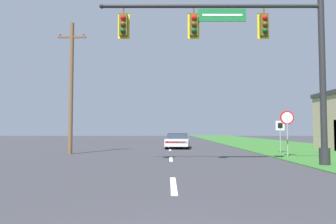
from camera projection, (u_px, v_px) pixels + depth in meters
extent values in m
cube|color=#2D6626|center=(273.00, 145.00, 32.80)|extent=(10.00, 110.00, 0.04)
cube|color=silver|center=(172.00, 185.00, 8.79)|extent=(0.16, 2.80, 0.01)
cube|color=silver|center=(169.00, 159.00, 16.78)|extent=(0.16, 2.80, 0.01)
cube|color=silver|center=(169.00, 150.00, 24.76)|extent=(0.16, 2.80, 0.01)
cube|color=silver|center=(168.00, 145.00, 32.75)|extent=(0.16, 2.80, 0.01)
cube|color=silver|center=(168.00, 142.00, 40.74)|extent=(0.16, 2.80, 0.01)
cylinder|color=#232326|center=(323.00, 156.00, 13.68)|extent=(0.44, 0.44, 0.70)
cylinder|color=#232326|center=(321.00, 77.00, 13.86)|extent=(0.26, 0.26, 7.35)
cylinder|color=#232326|center=(210.00, 6.00, 14.01)|extent=(9.39, 0.16, 0.16)
sphere|color=#232326|center=(100.00, 6.00, 13.99)|extent=(0.21, 0.21, 0.21)
cube|color=#196B33|center=(221.00, 15.00, 13.99)|extent=(2.04, 0.06, 0.55)
cube|color=white|center=(221.00, 15.00, 13.96)|extent=(1.71, 0.01, 0.08)
cylinder|color=#4C4214|center=(122.00, 10.00, 13.99)|extent=(0.06, 0.06, 0.35)
cube|color=yellow|center=(122.00, 26.00, 14.09)|extent=(0.50, 0.03, 1.11)
cube|color=#4C4214|center=(122.00, 25.00, 13.95)|extent=(0.34, 0.24, 0.95)
sphere|color=red|center=(122.00, 17.00, 13.83)|extent=(0.22, 0.22, 0.22)
sphere|color=#51380F|center=(122.00, 24.00, 13.81)|extent=(0.22, 0.22, 0.22)
sphere|color=#0F3D19|center=(121.00, 31.00, 13.80)|extent=(0.22, 0.22, 0.22)
cylinder|color=#4C4214|center=(192.00, 10.00, 14.00)|extent=(0.06, 0.06, 0.35)
cube|color=yellow|center=(192.00, 26.00, 14.10)|extent=(0.50, 0.03, 1.11)
cube|color=#4C4214|center=(192.00, 25.00, 13.96)|extent=(0.34, 0.24, 0.95)
sphere|color=red|center=(193.00, 17.00, 13.84)|extent=(0.22, 0.22, 0.22)
sphere|color=#51380F|center=(193.00, 24.00, 13.82)|extent=(0.22, 0.22, 0.22)
sphere|color=#0F3D19|center=(193.00, 31.00, 13.81)|extent=(0.22, 0.22, 0.22)
cylinder|color=#4C4214|center=(262.00, 10.00, 14.01)|extent=(0.06, 0.06, 0.35)
cube|color=yellow|center=(262.00, 26.00, 14.11)|extent=(0.50, 0.03, 1.11)
cube|color=#4C4214|center=(263.00, 25.00, 13.98)|extent=(0.34, 0.24, 0.95)
sphere|color=red|center=(263.00, 18.00, 13.85)|extent=(0.22, 0.22, 0.22)
sphere|color=#51380F|center=(264.00, 24.00, 13.84)|extent=(0.22, 0.22, 0.22)
sphere|color=#0F3D19|center=(264.00, 31.00, 13.82)|extent=(0.22, 0.22, 0.22)
cylinder|color=black|center=(186.00, 143.00, 28.41)|extent=(0.22, 0.64, 0.64)
cylinder|color=black|center=(168.00, 143.00, 28.53)|extent=(0.22, 0.64, 0.64)
cylinder|color=black|center=(186.00, 145.00, 25.27)|extent=(0.22, 0.64, 0.64)
cylinder|color=black|center=(165.00, 145.00, 25.39)|extent=(0.22, 0.64, 0.64)
cube|color=silver|center=(176.00, 142.00, 26.91)|extent=(2.17, 4.69, 0.55)
cube|color=#283342|center=(176.00, 136.00, 27.05)|extent=(1.75, 2.04, 0.42)
cube|color=silver|center=(176.00, 134.00, 27.06)|extent=(1.71, 1.99, 0.06)
cube|color=#B71414|center=(175.00, 142.00, 24.67)|extent=(1.67, 0.19, 0.14)
cylinder|color=gray|center=(286.00, 136.00, 17.96)|extent=(0.07, 0.07, 2.20)
cylinder|color=red|center=(285.00, 118.00, 18.01)|extent=(0.76, 0.04, 0.76)
cylinder|color=white|center=(286.00, 118.00, 17.99)|extent=(0.61, 0.01, 0.61)
cylinder|color=gray|center=(279.00, 137.00, 20.81)|extent=(0.06, 0.06, 2.00)
cube|color=white|center=(278.00, 126.00, 20.85)|extent=(0.55, 0.04, 0.60)
cube|color=black|center=(279.00, 126.00, 20.83)|extent=(0.31, 0.01, 0.34)
cylinder|color=brown|center=(70.00, 88.00, 20.46)|extent=(0.26, 0.26, 8.26)
cube|color=brown|center=(70.00, 37.00, 20.64)|extent=(1.80, 0.12, 0.12)
cylinder|color=#333338|center=(59.00, 35.00, 20.64)|extent=(0.08, 0.08, 0.12)
cylinder|color=#333338|center=(82.00, 35.00, 20.65)|extent=(0.08, 0.08, 0.12)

